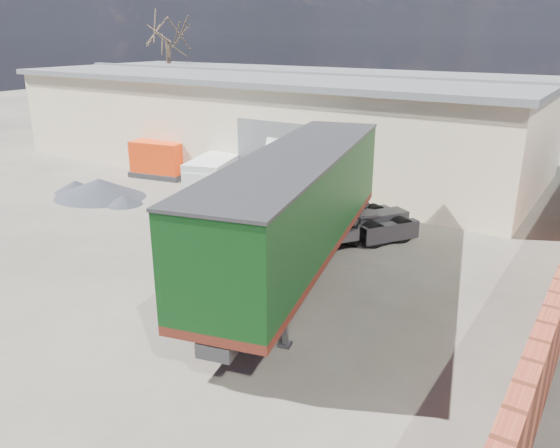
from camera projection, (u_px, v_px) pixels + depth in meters
The scene contains 8 objects.
ground at pixel (153, 278), 17.64m from camera, with size 120.00×120.00×0.00m, color #2B2923.
warehouse at pixel (272, 118), 32.49m from camera, with size 30.60×12.60×5.42m.
bare_tree at pixel (167, 26), 40.07m from camera, with size 4.00×4.00×9.60m.
tractor_unit at pixel (313, 203), 19.64m from camera, with size 5.07×6.13×4.00m.
box_trailer at pixel (298, 203), 16.85m from camera, with size 5.52×12.64×4.11m.
panel_van at pixel (216, 175), 26.65m from camera, with size 2.99×4.68×1.78m.
orange_skip at pixel (161, 161), 29.84m from camera, with size 3.41×2.46×1.95m.
gravel_heap at pixel (98, 188), 26.15m from camera, with size 6.19×5.87×0.93m.
Camera 1 is at (12.19, -11.23, 7.50)m, focal length 35.00 mm.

